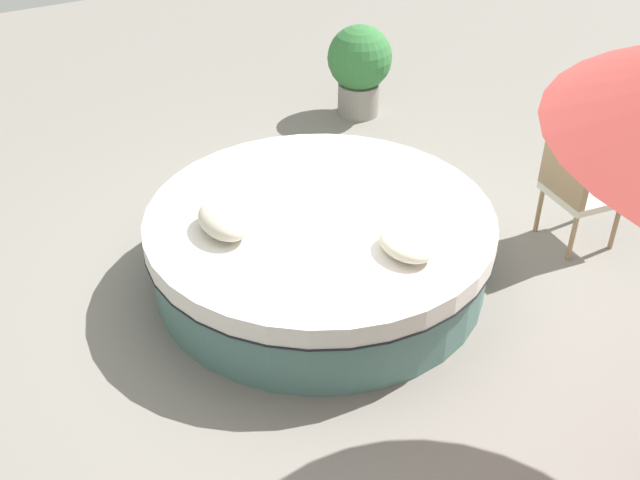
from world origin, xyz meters
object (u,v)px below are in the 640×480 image
(throw_pillow_1, at_px, (407,244))
(planter, at_px, (360,65))
(throw_pillow_0, at_px, (224,220))
(round_bed, at_px, (320,246))
(patio_chair, at_px, (575,184))

(throw_pillow_1, bearing_deg, planter, -27.88)
(planter, bearing_deg, throw_pillow_0, 130.71)
(round_bed, xyz_separation_m, planter, (2.36, -1.88, 0.25))
(round_bed, relative_size, planter, 2.63)
(round_bed, relative_size, throw_pillow_0, 5.13)
(throw_pillow_0, xyz_separation_m, planter, (2.22, -2.58, -0.13))
(round_bed, xyz_separation_m, throw_pillow_0, (0.14, 0.70, 0.39))
(throw_pillow_0, relative_size, throw_pillow_1, 1.13)
(throw_pillow_0, height_order, planter, planter)
(round_bed, relative_size, throw_pillow_1, 5.81)
(patio_chair, distance_m, planter, 2.96)
(throw_pillow_1, xyz_separation_m, planter, (3.08, -1.63, -0.11))
(throw_pillow_1, xyz_separation_m, patio_chair, (0.13, -1.74, -0.11))
(round_bed, height_order, throw_pillow_1, throw_pillow_1)
(throw_pillow_0, relative_size, planter, 0.51)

